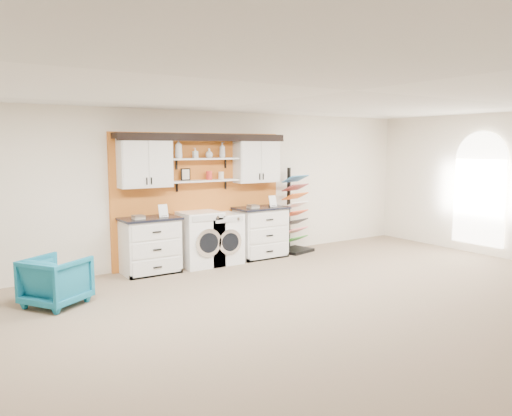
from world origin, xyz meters
TOP-DOWN VIEW (x-y plane):
  - floor at (0.00, 0.00)m, footprint 10.00×10.00m
  - ceiling at (0.00, 0.00)m, footprint 10.00×10.00m
  - wall_back at (0.00, 4.00)m, footprint 10.00×0.00m
  - accent_panel at (0.00, 3.96)m, footprint 3.40×0.07m
  - upper_cabinet_left at (-1.13, 3.79)m, footprint 0.90×0.35m
  - upper_cabinet_right at (1.13, 3.79)m, footprint 0.90×0.35m
  - shelf_lower at (0.00, 3.80)m, footprint 1.32×0.28m
  - shelf_upper at (0.00, 3.80)m, footprint 1.32×0.28m
  - crown_molding at (0.00, 3.81)m, footprint 3.30×0.41m
  - window_arched at (4.94, 1.50)m, footprint 0.06×1.10m
  - picture_frame at (-0.35, 3.85)m, footprint 0.18×0.02m
  - canister_red at (0.10, 3.80)m, footprint 0.11×0.11m
  - canister_cream at (0.35, 3.80)m, footprint 0.10×0.10m
  - base_cabinet_left at (-1.13, 3.64)m, footprint 0.98×0.66m
  - base_cabinet_right at (1.13, 3.64)m, footprint 1.01×0.66m
  - washer at (-0.19, 3.64)m, footprint 0.71×0.71m
  - dryer at (0.24, 3.64)m, footprint 0.66×0.71m
  - sample_rack at (1.99, 3.68)m, footprint 0.73×0.66m
  - armchair at (-2.85, 2.69)m, footprint 1.01×1.01m
  - soap_bottle_a at (-0.50, 3.80)m, footprint 0.18×0.18m
  - soap_bottle_b at (-0.18, 3.80)m, footprint 0.09×0.09m
  - soap_bottle_c at (0.11, 3.80)m, footprint 0.18×0.18m
  - soap_bottle_d at (0.38, 3.80)m, footprint 0.14×0.14m

SIDE VIEW (x-z plane):
  - floor at x=0.00m, z-range 0.00..0.00m
  - armchair at x=-2.85m, z-range 0.00..0.67m
  - dryer at x=0.24m, z-range 0.00..0.92m
  - base_cabinet_left at x=-1.13m, z-range 0.00..0.96m
  - base_cabinet_right at x=1.13m, z-range 0.00..0.99m
  - washer at x=-0.19m, z-range 0.00..0.99m
  - sample_rack at x=1.99m, z-range -0.32..1.40m
  - accent_panel at x=0.00m, z-range 0.00..2.40m
  - window_arched at x=4.94m, z-range 0.26..2.51m
  - wall_back at x=0.00m, z-range -3.60..6.40m
  - shelf_lower at x=0.00m, z-range 1.52..1.54m
  - canister_cream at x=0.35m, z-range 1.54..1.69m
  - canister_red at x=0.10m, z-range 1.54..1.71m
  - picture_frame at x=-0.35m, z-range 1.54..1.77m
  - upper_cabinet_left at x=-1.13m, z-range 1.46..2.30m
  - upper_cabinet_right at x=1.13m, z-range 1.46..2.30m
  - shelf_upper at x=0.00m, z-range 1.92..1.94m
  - soap_bottle_c at x=0.11m, z-range 1.95..2.12m
  - soap_bottle_b at x=-0.18m, z-range 1.95..2.13m
  - soap_bottle_d at x=0.38m, z-range 1.94..2.23m
  - soap_bottle_a at x=-0.50m, z-range 1.95..2.28m
  - crown_molding at x=0.00m, z-range 2.26..2.39m
  - ceiling at x=0.00m, z-range 2.80..2.80m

